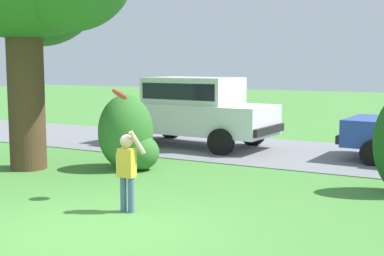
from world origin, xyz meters
name	(u,v)px	position (x,y,z in m)	size (l,w,h in m)	color
ground_plane	(96,229)	(0.00, 0.00, 0.00)	(80.00, 80.00, 0.00)	#478438
driveway_strip	(275,152)	(0.00, 7.38, 0.01)	(28.00, 4.40, 0.02)	slate
shrub_near_tree	(128,136)	(-2.07, 3.71, 0.73)	(1.36, 1.25, 1.62)	#33702B
parked_suv	(193,108)	(-2.36, 7.24, 1.08)	(4.80, 2.30, 1.92)	white
child_thrower	(127,166)	(-0.11, 0.91, 0.72)	(0.45, 0.27, 1.29)	#4C608C
frisbee	(119,94)	(-0.69, 1.54, 1.78)	(0.32, 0.25, 0.25)	red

